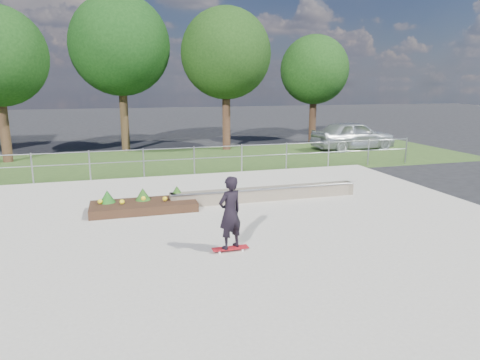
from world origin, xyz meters
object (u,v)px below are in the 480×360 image
skateboarder (230,213)px  planter_bed (144,204)px  grind_ledge (266,194)px  parked_car (353,135)px

skateboarder → planter_bed: bearing=113.4°
grind_ledge → planter_bed: size_ratio=2.00×
planter_bed → skateboarder: (1.61, -3.73, 0.69)m
planter_bed → skateboarder: bearing=-66.6°
grind_ledge → skateboarder: size_ratio=3.57×
grind_ledge → skateboarder: (-2.16, -3.80, 0.67)m
planter_bed → parked_car: parked_car is taller
planter_bed → skateboarder: size_ratio=1.78×
skateboarder → parked_car: bearing=50.6°
grind_ledge → skateboarder: bearing=-119.6°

